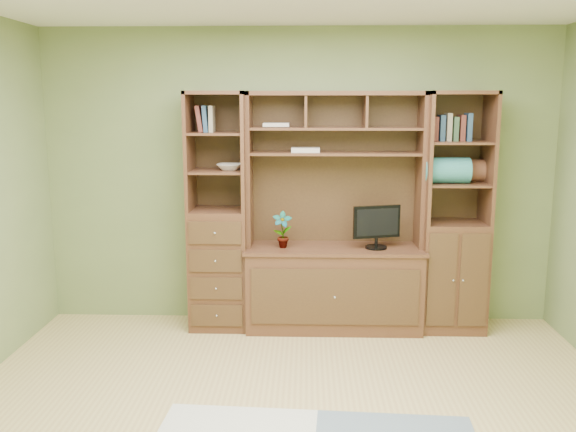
{
  "coord_description": "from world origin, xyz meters",
  "views": [
    {
      "loc": [
        0.07,
        -3.38,
        1.96
      ],
      "look_at": [
        -0.07,
        1.2,
        1.1
      ],
      "focal_mm": 38.0,
      "sensor_mm": 36.0,
      "label": 1
    }
  ],
  "objects_px": {
    "right_tower": "(454,213)",
    "monitor": "(377,219)",
    "center_hutch": "(335,213)",
    "left_tower": "(219,212)"
  },
  "relations": [
    {
      "from": "right_tower",
      "to": "monitor",
      "type": "distance_m",
      "value": 0.67
    },
    {
      "from": "center_hutch",
      "to": "right_tower",
      "type": "bearing_deg",
      "value": 2.23
    },
    {
      "from": "center_hutch",
      "to": "right_tower",
      "type": "height_order",
      "value": "same"
    },
    {
      "from": "center_hutch",
      "to": "monitor",
      "type": "xyz_separation_m",
      "value": [
        0.36,
        -0.03,
        -0.04
      ]
    },
    {
      "from": "left_tower",
      "to": "right_tower",
      "type": "bearing_deg",
      "value": 0.0
    },
    {
      "from": "right_tower",
      "to": "monitor",
      "type": "bearing_deg",
      "value": -173.6
    },
    {
      "from": "center_hutch",
      "to": "left_tower",
      "type": "distance_m",
      "value": 1.0
    },
    {
      "from": "center_hutch",
      "to": "monitor",
      "type": "bearing_deg",
      "value": -5.6
    },
    {
      "from": "center_hutch",
      "to": "right_tower",
      "type": "distance_m",
      "value": 1.03
    },
    {
      "from": "right_tower",
      "to": "monitor",
      "type": "relative_size",
      "value": 4.03
    }
  ]
}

